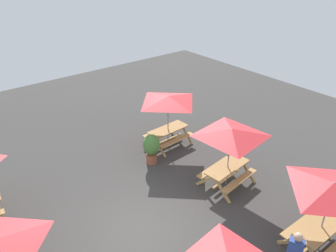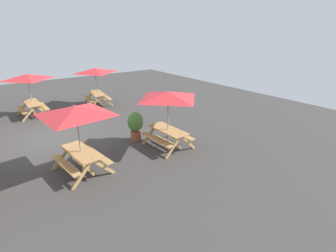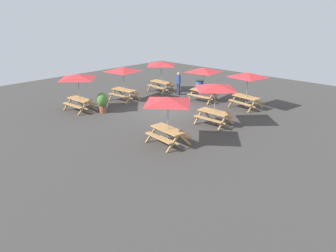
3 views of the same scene
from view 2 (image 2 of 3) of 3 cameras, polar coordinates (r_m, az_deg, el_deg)
The scene contains 6 objects.
ground_plane at distance 12.84m, azimuth -23.92°, elevation -2.12°, with size 29.35×29.35×0.00m, color #3D3A38.
picnic_table_0 at distance 10.10m, azimuth -0.00°, elevation 5.79°, with size 2.08×2.08×2.34m.
picnic_table_1 at distance 8.67m, azimuth -19.36°, elevation 2.11°, with size 2.81×2.81×2.34m.
picnic_table_2 at distance 16.88m, azimuth -15.54°, elevation 11.03°, with size 2.23×2.23×2.34m.
picnic_table_6 at distance 15.92m, azimuth -28.23°, elevation 8.83°, with size 2.03×2.03×2.34m.
potted_plant_0 at distance 11.25m, azimuth -7.11°, elevation 0.44°, with size 0.67×0.67×1.26m.
Camera 2 is at (11.80, -2.19, 4.55)m, focal length 28.00 mm.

